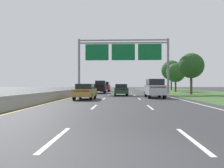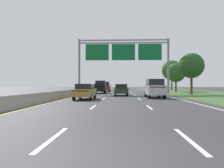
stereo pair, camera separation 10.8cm
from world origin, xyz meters
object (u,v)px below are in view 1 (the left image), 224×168
(roadside_tree_mid, at_px, (191,66))
(pickup_truck_black, at_px, (100,87))
(overhead_sign_gantry, at_px, (123,55))
(car_silver_right_lane_suv, at_px, (155,88))
(car_gold_left_lane_sedan, at_px, (85,91))
(car_darkgreen_centre_lane_sedan, at_px, (121,90))
(roadside_tree_distant, at_px, (171,70))
(car_navy_centre_lane_sedan, at_px, (121,88))
(car_red_left_lane_suv, at_px, (105,86))
(roadside_tree_far, at_px, (176,73))

(roadside_tree_mid, bearing_deg, pickup_truck_black, 163.75)
(overhead_sign_gantry, relative_size, car_silver_right_lane_suv, 3.19)
(car_gold_left_lane_sedan, bearing_deg, roadside_tree_mid, -47.67)
(roadside_tree_mid, bearing_deg, car_darkgreen_centre_lane_sedan, -158.38)
(roadside_tree_mid, relative_size, roadside_tree_distant, 0.81)
(car_navy_centre_lane_sedan, height_order, roadside_tree_distant, roadside_tree_distant)
(overhead_sign_gantry, distance_m, car_darkgreen_centre_lane_sedan, 8.64)
(pickup_truck_black, relative_size, car_red_left_lane_suv, 1.15)
(car_gold_left_lane_sedan, height_order, roadside_tree_mid, roadside_tree_mid)
(car_gold_left_lane_sedan, distance_m, car_red_left_lane_suv, 27.04)
(roadside_tree_distant, bearing_deg, pickup_truck_black, -129.52)
(car_navy_centre_lane_sedan, distance_m, roadside_tree_mid, 21.18)
(car_darkgreen_centre_lane_sedan, xyz_separation_m, roadside_tree_mid, (10.75, 4.26, 3.56))
(car_gold_left_lane_sedan, height_order, car_silver_right_lane_suv, car_silver_right_lane_suv)
(overhead_sign_gantry, bearing_deg, car_gold_left_lane_sedan, -104.94)
(pickup_truck_black, relative_size, roadside_tree_far, 0.92)
(roadside_tree_far, bearing_deg, car_gold_left_lane_sedan, -120.92)
(car_darkgreen_centre_lane_sedan, relative_size, car_red_left_lane_suv, 0.94)
(car_navy_centre_lane_sedan, distance_m, car_silver_right_lane_suv, 27.62)
(car_navy_centre_lane_sedan, distance_m, car_red_left_lane_suv, 4.80)
(car_red_left_lane_suv, height_order, roadside_tree_mid, roadside_tree_mid)
(car_gold_left_lane_sedan, relative_size, car_red_left_lane_suv, 0.93)
(car_gold_left_lane_sedan, distance_m, roadside_tree_mid, 19.46)
(car_navy_centre_lane_sedan, height_order, roadside_tree_far, roadside_tree_far)
(car_silver_right_lane_suv, relative_size, roadside_tree_distant, 0.61)
(roadside_tree_far, distance_m, roadside_tree_distant, 12.45)
(car_darkgreen_centre_lane_sedan, bearing_deg, car_navy_centre_lane_sedan, -1.07)
(pickup_truck_black, distance_m, roadside_tree_mid, 15.35)
(overhead_sign_gantry, relative_size, car_red_left_lane_suv, 3.18)
(roadside_tree_mid, bearing_deg, roadside_tree_far, 87.97)
(overhead_sign_gantry, height_order, pickup_truck_black, overhead_sign_gantry)
(pickup_truck_black, xyz_separation_m, car_red_left_lane_suv, (0.20, 10.20, 0.02))
(pickup_truck_black, xyz_separation_m, car_darkgreen_centre_lane_sedan, (3.64, -8.45, -0.26))
(roadside_tree_mid, bearing_deg, overhead_sign_gantry, 167.62)
(overhead_sign_gantry, distance_m, car_red_left_lane_suv, 13.78)
(car_navy_centre_lane_sedan, height_order, roadside_tree_mid, roadside_tree_mid)
(pickup_truck_black, bearing_deg, roadside_tree_distant, -40.43)
(car_silver_right_lane_suv, bearing_deg, overhead_sign_gantry, 15.65)
(car_gold_left_lane_sedan, height_order, car_red_left_lane_suv, car_red_left_lane_suv)
(overhead_sign_gantry, xyz_separation_m, car_darkgreen_centre_lane_sedan, (-0.37, -6.54, -5.63))
(overhead_sign_gantry, relative_size, car_darkgreen_centre_lane_sedan, 3.39)
(roadside_tree_distant, bearing_deg, roadside_tree_far, -98.25)
(car_silver_right_lane_suv, xyz_separation_m, roadside_tree_far, (7.37, 21.55, 2.84))
(overhead_sign_gantry, relative_size, roadside_tree_mid, 2.39)
(car_darkgreen_centre_lane_sedan, height_order, car_navy_centre_lane_sedan, same)
(car_gold_left_lane_sedan, relative_size, roadside_tree_far, 0.75)
(pickup_truck_black, distance_m, car_navy_centre_lane_sedan, 14.10)
(overhead_sign_gantry, distance_m, roadside_tree_far, 14.78)
(car_silver_right_lane_suv, bearing_deg, roadside_tree_mid, -36.77)
(car_silver_right_lane_suv, bearing_deg, roadside_tree_distant, -15.76)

